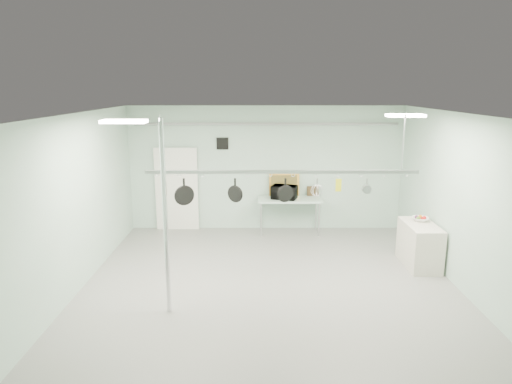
{
  "coord_description": "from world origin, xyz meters",
  "views": [
    {
      "loc": [
        -0.27,
        -7.57,
        3.66
      ],
      "look_at": [
        -0.25,
        1.0,
        1.67
      ],
      "focal_mm": 32.0,
      "sensor_mm": 36.0,
      "label": 1
    }
  ],
  "objects_px": {
    "chrome_pole": "(165,219)",
    "skillet_left": "(184,191)",
    "pot_rack": "(282,170)",
    "skillet_mid": "(235,190)",
    "prep_table": "(289,201)",
    "side_cabinet": "(419,245)",
    "microwave": "(284,192)",
    "skillet_right": "(285,190)",
    "fruit_bowl": "(420,219)",
    "coffee_canister": "(285,196)"
  },
  "relations": [
    {
      "from": "pot_rack",
      "to": "microwave",
      "type": "height_order",
      "value": "pot_rack"
    },
    {
      "from": "side_cabinet",
      "to": "pot_rack",
      "type": "relative_size",
      "value": 0.25
    },
    {
      "from": "pot_rack",
      "to": "side_cabinet",
      "type": "bearing_deg",
      "value": 20.45
    },
    {
      "from": "prep_table",
      "to": "skillet_left",
      "type": "relative_size",
      "value": 3.35
    },
    {
      "from": "chrome_pole",
      "to": "skillet_left",
      "type": "distance_m",
      "value": 0.95
    },
    {
      "from": "coffee_canister",
      "to": "fruit_bowl",
      "type": "bearing_deg",
      "value": -33.19
    },
    {
      "from": "pot_rack",
      "to": "skillet_mid",
      "type": "height_order",
      "value": "pot_rack"
    },
    {
      "from": "skillet_left",
      "to": "pot_rack",
      "type": "bearing_deg",
      "value": -25.18
    },
    {
      "from": "skillet_mid",
      "to": "coffee_canister",
      "type": "bearing_deg",
      "value": 100.13
    },
    {
      "from": "prep_table",
      "to": "microwave",
      "type": "xyz_separation_m",
      "value": [
        -0.13,
        -0.04,
        0.24
      ]
    },
    {
      "from": "pot_rack",
      "to": "fruit_bowl",
      "type": "xyz_separation_m",
      "value": [
        3.01,
        1.34,
        -1.29
      ]
    },
    {
      "from": "coffee_canister",
      "to": "skillet_right",
      "type": "bearing_deg",
      "value": -93.69
    },
    {
      "from": "microwave",
      "to": "skillet_left",
      "type": "height_order",
      "value": "skillet_left"
    },
    {
      "from": "chrome_pole",
      "to": "prep_table",
      "type": "height_order",
      "value": "chrome_pole"
    },
    {
      "from": "chrome_pole",
      "to": "prep_table",
      "type": "xyz_separation_m",
      "value": [
        2.3,
        4.2,
        -0.77
      ]
    },
    {
      "from": "coffee_canister",
      "to": "skillet_left",
      "type": "relative_size",
      "value": 0.44
    },
    {
      "from": "side_cabinet",
      "to": "skillet_mid",
      "type": "bearing_deg",
      "value": -163.75
    },
    {
      "from": "chrome_pole",
      "to": "coffee_canister",
      "type": "height_order",
      "value": "chrome_pole"
    },
    {
      "from": "side_cabinet",
      "to": "skillet_left",
      "type": "relative_size",
      "value": 2.51
    },
    {
      "from": "chrome_pole",
      "to": "prep_table",
      "type": "relative_size",
      "value": 2.0
    },
    {
      "from": "skillet_left",
      "to": "skillet_mid",
      "type": "height_order",
      "value": "same"
    },
    {
      "from": "chrome_pole",
      "to": "fruit_bowl",
      "type": "xyz_separation_m",
      "value": [
        4.91,
        2.24,
        -0.66
      ]
    },
    {
      "from": "microwave",
      "to": "skillet_left",
      "type": "relative_size",
      "value": 1.28
    },
    {
      "from": "pot_rack",
      "to": "skillet_left",
      "type": "height_order",
      "value": "pot_rack"
    },
    {
      "from": "skillet_left",
      "to": "skillet_mid",
      "type": "relative_size",
      "value": 1.16
    },
    {
      "from": "skillet_mid",
      "to": "skillet_right",
      "type": "height_order",
      "value": "same"
    },
    {
      "from": "coffee_canister",
      "to": "prep_table",
      "type": "bearing_deg",
      "value": 52.08
    },
    {
      "from": "fruit_bowl",
      "to": "skillet_left",
      "type": "xyz_separation_m",
      "value": [
        -4.74,
        -1.34,
        0.91
      ]
    },
    {
      "from": "pot_rack",
      "to": "skillet_left",
      "type": "bearing_deg",
      "value": 180.0
    },
    {
      "from": "coffee_canister",
      "to": "side_cabinet",
      "type": "bearing_deg",
      "value": -37.13
    },
    {
      "from": "skillet_mid",
      "to": "microwave",
      "type": "bearing_deg",
      "value": 100.89
    },
    {
      "from": "prep_table",
      "to": "skillet_left",
      "type": "height_order",
      "value": "skillet_left"
    },
    {
      "from": "fruit_bowl",
      "to": "skillet_mid",
      "type": "xyz_separation_m",
      "value": [
        -3.84,
        -1.34,
        0.94
      ]
    },
    {
      "from": "chrome_pole",
      "to": "microwave",
      "type": "relative_size",
      "value": 5.25
    },
    {
      "from": "pot_rack",
      "to": "skillet_left",
      "type": "xyz_separation_m",
      "value": [
        -1.73,
        0.0,
        -0.38
      ]
    },
    {
      "from": "side_cabinet",
      "to": "coffee_canister",
      "type": "xyz_separation_m",
      "value": [
        -2.68,
        2.03,
        0.56
      ]
    },
    {
      "from": "pot_rack",
      "to": "coffee_canister",
      "type": "distance_m",
      "value": 3.37
    },
    {
      "from": "skillet_left",
      "to": "side_cabinet",
      "type": "bearing_deg",
      "value": -11.94
    },
    {
      "from": "prep_table",
      "to": "skillet_mid",
      "type": "height_order",
      "value": "skillet_mid"
    },
    {
      "from": "chrome_pole",
      "to": "coffee_canister",
      "type": "xyz_separation_m",
      "value": [
        2.17,
        4.03,
        -0.59
      ]
    },
    {
      "from": "side_cabinet",
      "to": "fruit_bowl",
      "type": "relative_size",
      "value": 3.61
    },
    {
      "from": "skillet_mid",
      "to": "skillet_right",
      "type": "bearing_deg",
      "value": 29.35
    },
    {
      "from": "microwave",
      "to": "skillet_right",
      "type": "relative_size",
      "value": 1.44
    },
    {
      "from": "chrome_pole",
      "to": "side_cabinet",
      "type": "relative_size",
      "value": 2.67
    },
    {
      "from": "chrome_pole",
      "to": "side_cabinet",
      "type": "height_order",
      "value": "chrome_pole"
    },
    {
      "from": "prep_table",
      "to": "skillet_mid",
      "type": "distance_m",
      "value": 3.67
    },
    {
      "from": "fruit_bowl",
      "to": "skillet_right",
      "type": "xyz_separation_m",
      "value": [
        -2.95,
        -1.34,
        0.93
      ]
    },
    {
      "from": "fruit_bowl",
      "to": "skillet_right",
      "type": "distance_m",
      "value": 3.37
    },
    {
      "from": "fruit_bowl",
      "to": "side_cabinet",
      "type": "bearing_deg",
      "value": -104.82
    },
    {
      "from": "fruit_bowl",
      "to": "microwave",
      "type": "bearing_deg",
      "value": 144.91
    }
  ]
}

